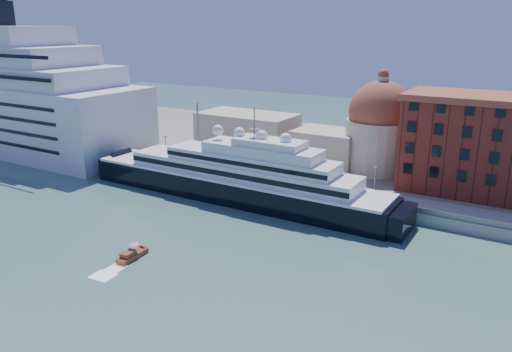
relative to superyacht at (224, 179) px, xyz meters
The scene contains 10 objects.
ground 23.92m from the superyacht, 78.37° to the right, with size 400.00×400.00×0.00m, color #355C53.
quay 12.44m from the superyacht, 66.73° to the left, with size 180.00×10.00×2.50m, color gray.
land 52.34m from the superyacht, 84.80° to the left, with size 260.00×72.00×2.00m, color slate.
quay_fence 8.18m from the superyacht, 53.96° to the left, with size 180.00×0.10×1.20m, color slate.
superyacht is the anchor object (origin of this frame).
service_barge 32.34m from the superyacht, behind, with size 12.33×5.77×2.67m.
water_taxi 37.17m from the superyacht, 82.51° to the right, with size 2.59×6.60×3.07m.
warehouse 64.38m from the superyacht, 27.08° to the left, with size 43.00×19.00×23.25m.
church 37.00m from the superyacht, 72.24° to the left, with size 66.00×18.00×25.50m.
lamp_posts 13.28m from the superyacht, 130.56° to the left, with size 120.80×2.40×18.00m.
Camera 1 is at (61.46, -72.23, 40.58)m, focal length 35.00 mm.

